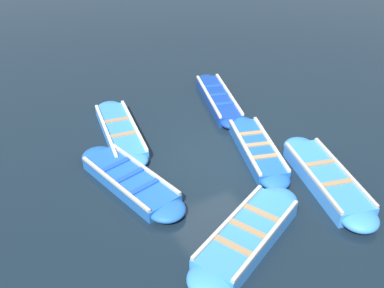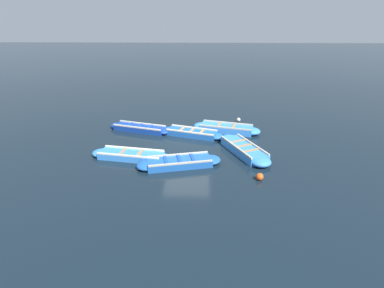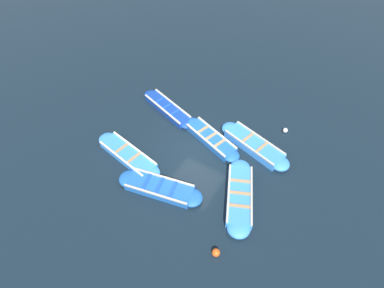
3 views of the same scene
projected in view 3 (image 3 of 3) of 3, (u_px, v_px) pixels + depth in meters
ground_plane at (195, 153)px, 14.13m from camera, size 120.00×120.00×0.00m
boat_outer_left at (160, 188)px, 12.67m from camera, size 3.89×1.71×0.38m
boat_stern_in at (239, 196)px, 12.38m from camera, size 2.41×3.82×0.45m
boat_broadside at (254, 145)px, 14.20m from camera, size 3.97×1.86×0.44m
boat_mid_row at (168, 108)px, 15.95m from camera, size 3.81×1.78×0.37m
boat_centre at (128, 155)px, 13.84m from camera, size 3.97×1.47×0.36m
boat_near_quay at (211, 139)px, 14.51m from camera, size 3.63×1.83×0.38m
buoy_orange_near at (216, 253)px, 10.86m from camera, size 0.30×0.30×0.30m
buoy_yellow_far at (285, 130)px, 14.93m from camera, size 0.25×0.25×0.25m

